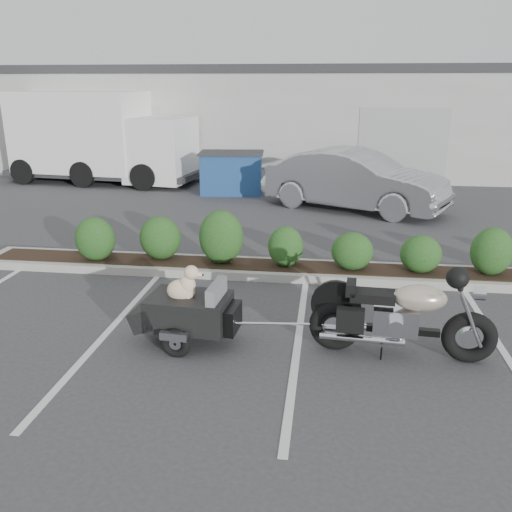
# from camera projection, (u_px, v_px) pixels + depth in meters

# --- Properties ---
(ground) EXTENTS (90.00, 90.00, 0.00)m
(ground) POSITION_uv_depth(u_px,v_px,m) (220.00, 320.00, 8.07)
(ground) COLOR #38383A
(ground) RESTS_ON ground
(planter_kerb) EXTENTS (12.00, 1.00, 0.15)m
(planter_kerb) POSITION_uv_depth(u_px,v_px,m) (296.00, 270.00, 9.99)
(planter_kerb) COLOR #9E9E93
(planter_kerb) RESTS_ON ground
(building) EXTENTS (26.00, 10.00, 4.00)m
(building) POSITION_uv_depth(u_px,v_px,m) (295.00, 116.00, 23.51)
(building) COLOR #9EA099
(building) RESTS_ON ground
(motorcycle) EXTENTS (2.36, 0.80, 1.35)m
(motorcycle) POSITION_uv_depth(u_px,v_px,m) (401.00, 317.00, 6.86)
(motorcycle) COLOR black
(motorcycle) RESTS_ON ground
(pet_trailer) EXTENTS (1.89, 1.06, 1.12)m
(pet_trailer) POSITION_uv_depth(u_px,v_px,m) (188.00, 310.00, 7.26)
(pet_trailer) COLOR black
(pet_trailer) RESTS_ON ground
(sedan) EXTENTS (5.30, 3.77, 1.66)m
(sedan) POSITION_uv_depth(u_px,v_px,m) (354.00, 180.00, 14.89)
(sedan) COLOR #B6B6BE
(sedan) RESTS_ON ground
(dumpster) EXTENTS (2.12, 1.55, 1.31)m
(dumpster) POSITION_uv_depth(u_px,v_px,m) (232.00, 172.00, 17.22)
(dumpster) COLOR navy
(dumpster) RESTS_ON ground
(delivery_truck) EXTENTS (7.01, 3.06, 3.11)m
(delivery_truck) POSITION_uv_depth(u_px,v_px,m) (101.00, 140.00, 18.92)
(delivery_truck) COLOR white
(delivery_truck) RESTS_ON ground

